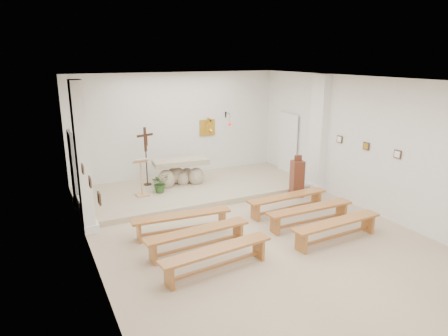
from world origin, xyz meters
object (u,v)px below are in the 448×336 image
altar (180,174)px  bench_right_second (310,212)px  crucifix_stand (146,152)px  bench_left_third (217,254)px  bench_right_third (337,226)px  donation_pedestal (297,178)px  bench_left_second (198,235)px  bench_left_front (182,219)px  lectern (141,177)px  bench_right_front (287,200)px

altar → bench_right_second: altar is taller
crucifix_stand → bench_right_second: bearing=-76.8°
bench_left_third → bench_right_third: size_ratio=1.00×
altar → bench_right_third: (1.81, -5.01, -0.12)m
donation_pedestal → bench_left_third: 4.84m
donation_pedestal → bench_right_second: donation_pedestal is taller
donation_pedestal → bench_left_second: 4.36m
crucifix_stand → bench_left_front: 3.60m
lectern → donation_pedestal: 4.47m
donation_pedestal → bench_left_front: 4.04m
lectern → bench_right_third: 5.49m
lectern → bench_left_third: size_ratio=0.48×
donation_pedestal → bench_left_front: donation_pedestal is taller
bench_right_second → bench_left_third: bearing=-162.2°
lectern → crucifix_stand: 1.11m
altar → bench_left_second: (-1.12, -4.07, -0.12)m
crucifix_stand → bench_left_third: (-0.18, -5.39, -0.82)m
donation_pedestal → bench_right_third: 3.01m
crucifix_stand → bench_right_front: crucifix_stand is taller
altar → donation_pedestal: donation_pedestal is taller
donation_pedestal → bench_right_front: 1.38m
donation_pedestal → bench_right_front: size_ratio=0.54×
donation_pedestal → bench_right_second: (-0.99, -1.89, -0.18)m
altar → donation_pedestal: 3.55m
donation_pedestal → crucifix_stand: bearing=158.7°
crucifix_stand → bench_right_front: (2.75, -3.51, -0.82)m
donation_pedestal → altar: bearing=155.2°
altar → lectern: (-1.35, -0.53, 0.22)m
lectern → bench_right_front: (3.16, -2.60, -0.34)m
bench_right_front → bench_left_second: bearing=-164.8°
altar → bench_left_third: bearing=-96.9°
crucifix_stand → bench_left_third: bearing=-110.4°
bench_left_third → bench_left_front: bearing=83.9°
bench_left_front → bench_right_second: same height
lectern → crucifix_stand: bearing=64.7°
crucifix_stand → bench_left_third: size_ratio=0.77×
altar → crucifix_stand: bearing=163.8°
lectern → altar: bearing=20.4°
bench_right_third → bench_left_third: bearing=177.2°
lectern → bench_right_second: bearing=-49.3°
bench_left_front → bench_left_third: 1.88m
bench_left_second → bench_right_third: same height
lectern → bench_left_second: lectern is taller
crucifix_stand → donation_pedestal: bearing=-52.9°
bench_right_second → bench_right_third: same height
bench_right_second → bench_right_third: size_ratio=0.99×
crucifix_stand → bench_left_second: (-0.18, -4.45, -0.82)m
altar → bench_left_second: size_ratio=0.74×
bench_left_front → bench_right_front: (2.93, 0.00, 0.00)m
bench_right_third → lectern: bearing=122.4°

